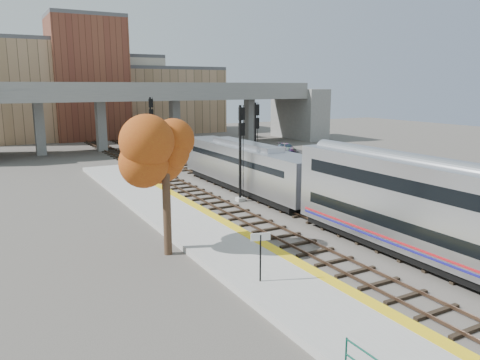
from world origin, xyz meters
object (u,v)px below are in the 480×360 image
signal_mast_mid (255,144)px  car_a (258,157)px  locomotive (246,166)px  car_b (278,156)px  car_c (287,148)px  tree (165,151)px  signal_mast_far (151,130)px  signal_mast_near (241,153)px

signal_mast_mid → car_a: bearing=57.7°
locomotive → car_a: bearing=55.1°
locomotive → car_b: 17.29m
signal_mast_mid → car_b: 14.92m
car_c → tree: bearing=-126.3°
signal_mast_mid → car_c: size_ratio=2.02×
tree → car_a: size_ratio=2.31×
car_c → signal_mast_far: bearing=-172.8°
tree → car_b: bearing=46.2°
locomotive → car_b: locomotive is taller
tree → car_b: tree is taller
signal_mast_near → car_a: signal_mast_near is taller
locomotive → signal_mast_far: bearing=96.3°
signal_mast_near → tree: size_ratio=0.99×
locomotive → signal_mast_far: size_ratio=2.46×
signal_mast_near → car_a: 20.32m
signal_mast_far → tree: (-9.23, -30.36, 1.72)m
signal_mast_near → tree: tree is taller
signal_mast_near → car_c: (19.46, 21.90, -3.28)m
locomotive → tree: 16.41m
signal_mast_near → car_c: 29.48m
car_a → car_b: size_ratio=0.97×
tree → car_c: size_ratio=2.04×
signal_mast_near → tree: (-9.23, -8.50, 1.81)m
car_a → car_c: car_a is taller
signal_mast_far → car_c: signal_mast_far is taller
signal_mast_far → tree: size_ratio=1.01×
locomotive → car_a: locomotive is taller
signal_mast_mid → car_c: (15.36, 17.27, -3.27)m
signal_mast_near → tree: 12.68m
car_a → car_b: car_a is taller
locomotive → car_c: size_ratio=5.07×
car_c → car_b: bearing=-124.5°
tree → car_a: tree is taller
signal_mast_near → signal_mast_mid: signal_mast_near is taller
locomotive → car_c: (17.36, 19.03, -1.69)m
locomotive → car_a: 16.58m
car_a → car_b: (2.26, -0.90, -0.00)m
signal_mast_near → signal_mast_far: 21.86m
signal_mast_near → car_b: (13.79, 15.51, -3.27)m
car_a → car_c: size_ratio=0.88×
signal_mast_far → car_c: size_ratio=2.06×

